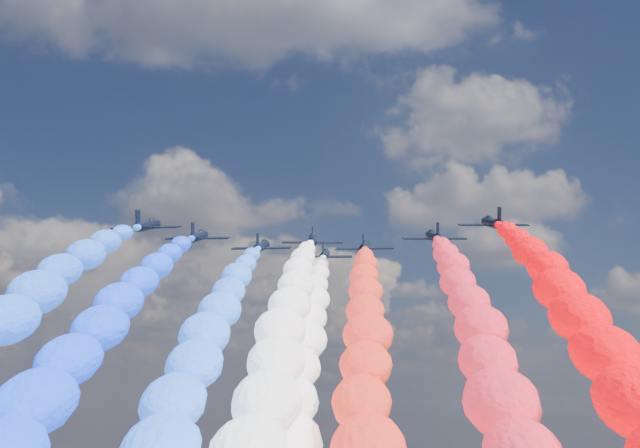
# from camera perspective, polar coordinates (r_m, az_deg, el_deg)

# --- Properties ---
(jet_0) EXTENTS (10.17, 13.65, 6.20)m
(jet_0) POSITION_cam_1_polar(r_m,az_deg,el_deg) (123.02, -11.89, -0.09)
(jet_0) COLOR black
(jet_1) EXTENTS (9.83, 13.40, 6.20)m
(jet_1) POSITION_cam_1_polar(r_m,az_deg,el_deg) (129.58, -8.43, -0.84)
(jet_1) COLOR black
(trail_1) EXTENTS (7.18, 95.19, 51.21)m
(trail_1) POSITION_cam_1_polar(r_m,az_deg,el_deg) (79.41, -16.11, -10.38)
(trail_1) COLOR #153FFF
(jet_2) EXTENTS (10.06, 13.57, 6.20)m
(jet_2) POSITION_cam_1_polar(r_m,az_deg,el_deg) (136.72, -4.05, -1.54)
(jet_2) COLOR black
(trail_2) EXTENTS (7.18, 95.19, 51.21)m
(trail_2) POSITION_cam_1_polar(r_m,az_deg,el_deg) (85.64, -8.44, -10.83)
(trail_2) COLOR #2A67FB
(jet_3) EXTENTS (10.47, 13.86, 6.20)m
(jet_3) POSITION_cam_1_polar(r_m,az_deg,el_deg) (131.50, -0.53, -1.14)
(jet_3) COLOR black
(trail_3) EXTENTS (7.18, 95.19, 51.21)m
(trail_3) POSITION_cam_1_polar(r_m,az_deg,el_deg) (79.87, -2.85, -10.85)
(trail_3) COLOR white
(jet_4) EXTENTS (9.80, 13.39, 6.20)m
(jet_4) POSITION_cam_1_polar(r_m,az_deg,el_deg) (144.51, 0.31, -2.16)
(jet_4) COLOR black
(trail_4) EXTENTS (7.18, 95.19, 51.21)m
(trail_4) POSITION_cam_1_polar(r_m,az_deg,el_deg) (93.03, -1.19, -11.07)
(trail_4) COLOR white
(jet_5) EXTENTS (10.44, 13.84, 6.20)m
(jet_5) POSITION_cam_1_polar(r_m,az_deg,el_deg) (136.89, 3.14, -1.57)
(jet_5) COLOR black
(trail_5) EXTENTS (7.18, 95.19, 51.21)m
(trail_5) POSITION_cam_1_polar(r_m,az_deg,el_deg) (85.20, 3.29, -10.93)
(trail_5) COLOR red
(jet_6) EXTENTS (10.40, 13.81, 6.20)m
(jet_6) POSITION_cam_1_polar(r_m,az_deg,el_deg) (129.62, 7.89, -0.86)
(jet_6) COLOR black
(trail_6) EXTENTS (7.18, 95.19, 51.21)m
(trail_6) POSITION_cam_1_polar(r_m,az_deg,el_deg) (78.08, 11.36, -10.59)
(trail_6) COLOR red
(jet_7) EXTENTS (10.50, 13.89, 6.20)m
(jet_7) POSITION_cam_1_polar(r_m,az_deg,el_deg) (121.22, 11.88, 0.09)
(jet_7) COLOR black
(trail_7) EXTENTS (7.18, 95.19, 51.21)m
(trail_7) POSITION_cam_1_polar(r_m,az_deg,el_deg) (70.25, 18.77, -10.02)
(trail_7) COLOR #F70209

